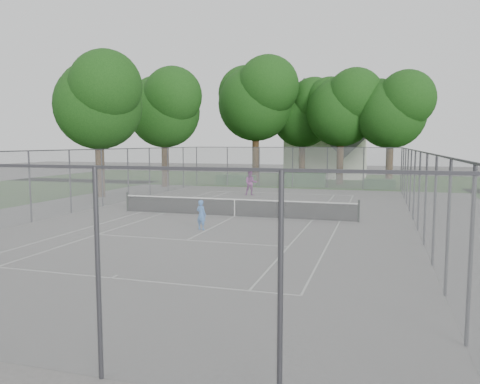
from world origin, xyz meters
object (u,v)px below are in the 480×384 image
(woman_player, at_px, (251,183))
(girl_player, at_px, (201,215))
(house, at_px, (327,139))
(tennis_net, at_px, (235,207))

(woman_player, bearing_deg, girl_player, -102.10)
(house, distance_m, woman_player, 20.74)
(house, bearing_deg, tennis_net, -92.90)
(girl_player, xyz_separation_m, woman_player, (-1.52, 13.89, 0.26))
(tennis_net, distance_m, house, 30.30)
(house, distance_m, girl_player, 34.32)
(tennis_net, xyz_separation_m, girl_player, (-0.30, -4.06, 0.16))
(house, height_order, girl_player, house)
(tennis_net, height_order, girl_player, girl_player)
(house, bearing_deg, woman_player, -99.40)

